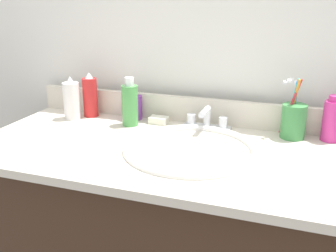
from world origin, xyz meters
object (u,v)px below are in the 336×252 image
at_px(cup_green, 293,120).
at_px(soap_bar, 159,120).
at_px(bottle_toner_green, 130,104).
at_px(bottle_cream_purple, 133,107).
at_px(bottle_soap_pink, 332,120).
at_px(bottle_lotion_white, 72,100).
at_px(faucet, 207,122).
at_px(bottle_spray_red, 90,97).

relative_size(cup_green, soap_bar, 3.01).
bearing_deg(cup_green, bottle_toner_green, -174.53).
relative_size(bottle_cream_purple, soap_bar, 1.54).
relative_size(bottle_soap_pink, bottle_cream_purple, 1.47).
distance_m(bottle_lotion_white, soap_bar, 0.33).
xyz_separation_m(bottle_lotion_white, cup_green, (0.77, 0.05, -0.01)).
bearing_deg(bottle_toner_green, bottle_lotion_white, 179.96).
relative_size(bottle_toner_green, bottle_soap_pink, 1.17).
bearing_deg(faucet, cup_green, 3.11).
height_order(bottle_toner_green, soap_bar, bottle_toner_green).
bearing_deg(bottle_toner_green, cup_green, 5.47).
xyz_separation_m(bottle_soap_pink, soap_bar, (-0.57, -0.01, -0.06)).
distance_m(bottle_lotion_white, cup_green, 0.77).
height_order(bottle_lotion_white, bottle_cream_purple, bottle_lotion_white).
height_order(faucet, soap_bar, faucet).
distance_m(bottle_spray_red, bottle_toner_green, 0.19).
bearing_deg(faucet, bottle_lotion_white, -175.79).
xyz_separation_m(bottle_soap_pink, bottle_lotion_white, (-0.88, -0.06, 0.00)).
xyz_separation_m(bottle_cream_purple, soap_bar, (0.11, -0.02, -0.03)).
xyz_separation_m(bottle_spray_red, bottle_lotion_white, (-0.05, -0.05, -0.01)).
relative_size(bottle_soap_pink, soap_bar, 2.26).
xyz_separation_m(faucet, bottle_cream_purple, (-0.28, 0.03, 0.02)).
relative_size(bottle_cream_purple, cup_green, 0.51).
relative_size(bottle_toner_green, bottle_lotion_white, 1.07).
bearing_deg(soap_bar, bottle_lotion_white, -171.39).
relative_size(bottle_spray_red, soap_bar, 2.57).
height_order(faucet, bottle_soap_pink, bottle_soap_pink).
bearing_deg(bottle_cream_purple, bottle_soap_pink, -0.55).
bearing_deg(bottle_spray_red, soap_bar, -0.19).
bearing_deg(cup_green, faucet, -176.89).
distance_m(bottle_toner_green, soap_bar, 0.12).
xyz_separation_m(bottle_spray_red, cup_green, (0.72, 0.00, -0.02)).
distance_m(bottle_cream_purple, soap_bar, 0.11).
bearing_deg(bottle_spray_red, faucet, -1.63).
distance_m(faucet, bottle_lotion_white, 0.50).
height_order(bottle_toner_green, bottle_lotion_white, bottle_toner_green).
relative_size(bottle_toner_green, cup_green, 0.88).
xyz_separation_m(bottle_toner_green, bottle_lotion_white, (-0.23, 0.00, -0.01)).
bearing_deg(soap_bar, bottle_spray_red, 179.81).
height_order(bottle_cream_purple, cup_green, cup_green).
bearing_deg(cup_green, soap_bar, -179.60).
bearing_deg(soap_bar, bottle_toner_green, -150.88).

